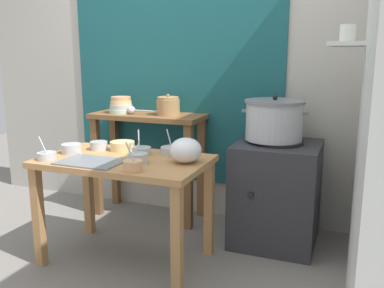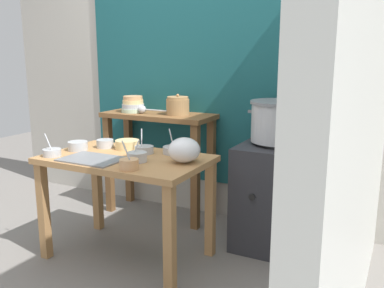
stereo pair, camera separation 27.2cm
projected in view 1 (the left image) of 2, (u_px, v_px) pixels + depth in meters
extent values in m
plane|color=gray|center=(134.00, 263.00, 2.85)|extent=(9.00, 9.00, 0.00)
cube|color=#B2ADA3|center=(204.00, 65.00, 3.54)|extent=(4.40, 0.10, 2.60)
cube|color=#195156|center=(174.00, 59.00, 3.56)|extent=(1.90, 0.02, 2.10)
cube|color=silver|center=(374.00, 72.00, 2.25)|extent=(0.10, 3.20, 2.60)
cube|color=silver|center=(348.00, 44.00, 2.46)|extent=(0.20, 0.56, 0.02)
cylinder|color=silver|center=(348.00, 33.00, 2.30)|extent=(0.08, 0.08, 0.09)
cylinder|color=#B7D1AD|center=(348.00, 34.00, 2.43)|extent=(0.09, 0.09, 0.09)
cylinder|color=beige|center=(349.00, 36.00, 2.58)|extent=(0.08, 0.08, 0.09)
cube|color=#B27F4C|center=(124.00, 161.00, 2.77)|extent=(1.10, 0.66, 0.04)
cube|color=#B27F4C|center=(38.00, 217.00, 2.77)|extent=(0.06, 0.06, 0.68)
cube|color=#B27F4C|center=(177.00, 241.00, 2.41)|extent=(0.06, 0.06, 0.68)
cube|color=#B27F4C|center=(88.00, 192.00, 3.27)|extent=(0.06, 0.06, 0.68)
cube|color=#B27F4C|center=(209.00, 208.00, 2.92)|extent=(0.06, 0.06, 0.68)
cube|color=brown|center=(148.00, 116.00, 3.53)|extent=(0.96, 0.40, 0.04)
cube|color=brown|center=(97.00, 167.00, 3.64)|extent=(0.06, 0.06, 0.86)
cube|color=brown|center=(188.00, 178.00, 3.33)|extent=(0.06, 0.06, 0.86)
cube|color=brown|center=(115.00, 159.00, 3.91)|extent=(0.06, 0.06, 0.86)
cube|color=brown|center=(201.00, 168.00, 3.60)|extent=(0.06, 0.06, 0.86)
cube|color=#2D2D33|center=(276.00, 193.00, 3.11)|extent=(0.60, 0.60, 0.76)
cylinder|color=black|center=(278.00, 142.00, 3.03)|extent=(0.36, 0.36, 0.02)
cylinder|color=black|center=(251.00, 195.00, 2.86)|extent=(0.04, 0.02, 0.04)
cylinder|color=#B7BABF|center=(274.00, 121.00, 3.03)|extent=(0.41, 0.41, 0.27)
cylinder|color=slate|center=(275.00, 101.00, 3.00)|extent=(0.43, 0.43, 0.02)
sphere|color=black|center=(275.00, 98.00, 2.99)|extent=(0.04, 0.04, 0.04)
cube|color=slate|center=(244.00, 111.00, 3.10)|extent=(0.04, 0.02, 0.02)
cube|color=slate|center=(306.00, 114.00, 2.94)|extent=(0.04, 0.02, 0.02)
cylinder|color=#A37A4C|center=(168.00, 107.00, 3.44)|extent=(0.19, 0.19, 0.13)
cylinder|color=#A37A4C|center=(168.00, 98.00, 3.42)|extent=(0.18, 0.18, 0.02)
sphere|color=#A37A4C|center=(168.00, 95.00, 3.42)|extent=(0.02, 0.02, 0.02)
cylinder|color=#B7D1AD|center=(121.00, 111.00, 3.57)|extent=(0.20, 0.20, 0.03)
cylinder|color=#B7BABF|center=(121.00, 107.00, 3.56)|extent=(0.19, 0.19, 0.04)
cylinder|color=#E5C684|center=(121.00, 103.00, 3.56)|extent=(0.18, 0.18, 0.03)
cylinder|color=tan|center=(121.00, 99.00, 3.55)|extent=(0.17, 0.17, 0.03)
sphere|color=#B7BABF|center=(131.00, 110.00, 3.50)|extent=(0.07, 0.07, 0.07)
cylinder|color=#B7BABF|center=(146.00, 111.00, 3.44)|extent=(0.21, 0.01, 0.01)
cube|color=slate|center=(91.00, 162.00, 2.66)|extent=(0.40, 0.28, 0.01)
ellipsoid|color=white|center=(186.00, 150.00, 2.64)|extent=(0.20, 0.22, 0.16)
cylinder|color=#B7BABF|center=(72.00, 149.00, 2.90)|extent=(0.14, 0.14, 0.06)
cylinder|color=#337238|center=(71.00, 145.00, 2.90)|extent=(0.12, 0.12, 0.01)
cylinder|color=#B7BABF|center=(172.00, 150.00, 2.88)|extent=(0.16, 0.16, 0.05)
cylinder|color=#BFB28C|center=(172.00, 148.00, 2.87)|extent=(0.14, 0.14, 0.01)
cylinder|color=#B7BABF|center=(170.00, 142.00, 2.85)|extent=(0.07, 0.03, 0.17)
cylinder|color=#B7BABF|center=(138.00, 158.00, 2.64)|extent=(0.13, 0.13, 0.06)
cylinder|color=brown|center=(138.00, 154.00, 2.63)|extent=(0.11, 0.11, 0.01)
cylinder|color=#B7BABF|center=(136.00, 152.00, 2.64)|extent=(0.02, 0.08, 0.13)
cylinder|color=#B7BABF|center=(99.00, 146.00, 3.01)|extent=(0.12, 0.12, 0.06)
cylinder|color=#337238|center=(99.00, 142.00, 3.00)|extent=(0.11, 0.11, 0.01)
cylinder|color=#B7BABF|center=(142.00, 151.00, 2.86)|extent=(0.13, 0.13, 0.05)
cylinder|color=#337238|center=(141.00, 148.00, 2.86)|extent=(0.11, 0.11, 0.01)
cylinder|color=#B7BABF|center=(139.00, 142.00, 2.85)|extent=(0.05, 0.07, 0.17)
cylinder|color=#E5C684|center=(122.00, 146.00, 2.99)|extent=(0.17, 0.17, 0.06)
cylinder|color=maroon|center=(122.00, 142.00, 2.98)|extent=(0.15, 0.15, 0.01)
cylinder|color=#B7BABF|center=(47.00, 156.00, 2.72)|extent=(0.12, 0.12, 0.05)
cylinder|color=brown|center=(46.00, 153.00, 2.72)|extent=(0.10, 0.10, 0.01)
cylinder|color=#B7BABF|center=(44.00, 148.00, 2.70)|extent=(0.09, 0.02, 0.15)
cylinder|color=tan|center=(133.00, 166.00, 2.46)|extent=(0.11, 0.11, 0.06)
cylinder|color=maroon|center=(133.00, 162.00, 2.45)|extent=(0.10, 0.10, 0.01)
cylinder|color=#B7BABF|center=(132.00, 157.00, 2.43)|extent=(0.08, 0.03, 0.18)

